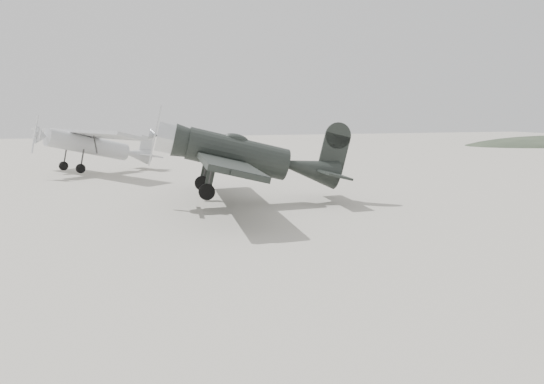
# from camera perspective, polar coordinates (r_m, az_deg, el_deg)

# --- Properties ---
(ground) EXTENTS (160.00, 160.00, 0.00)m
(ground) POSITION_cam_1_polar(r_m,az_deg,el_deg) (16.92, 9.18, -5.93)
(ground) COLOR #9C948A
(ground) RESTS_ON ground
(lowwing_monoplane) EXTENTS (9.18, 12.84, 4.13)m
(lowwing_monoplane) POSITION_cam_1_polar(r_m,az_deg,el_deg) (24.44, -2.75, 3.82)
(lowwing_monoplane) COLOR black
(lowwing_monoplane) RESTS_ON ground
(highwing_monoplane) EXTENTS (9.43, 11.77, 3.49)m
(highwing_monoplane) POSITION_cam_1_polar(r_m,az_deg,el_deg) (38.69, -18.72, 5.13)
(highwing_monoplane) COLOR #AFB1B5
(highwing_monoplane) RESTS_ON ground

